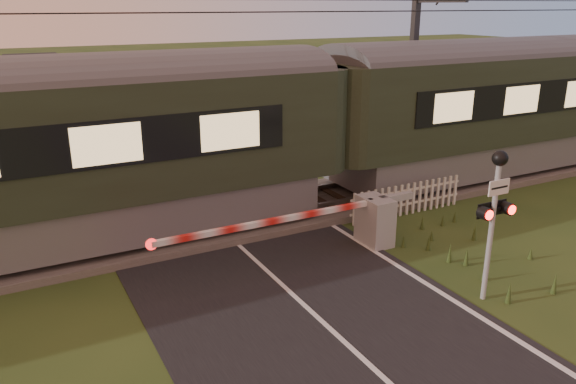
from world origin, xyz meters
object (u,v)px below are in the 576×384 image
crossing_signal (495,200)px  boom_gate (366,220)px  train (322,124)px  catenary_mast (414,62)px  picket_fence (407,199)px

crossing_signal → boom_gate: bearing=100.0°
train → crossing_signal: train is taller
catenary_mast → train: bearing=-156.4°
catenary_mast → crossing_signal: bearing=-120.5°
train → crossing_signal: size_ratio=14.92×
catenary_mast → boom_gate: bearing=-136.8°
boom_gate → crossing_signal: (0.58, -3.31, 1.46)m
train → catenary_mast: bearing=23.6°
picket_fence → catenary_mast: catenary_mast is taller
boom_gate → crossing_signal: 3.66m
boom_gate → catenary_mast: 8.39m
crossing_signal → picket_fence: (1.72, 4.53, -1.67)m
train → boom_gate: size_ratio=6.86×
boom_gate → train: bearing=79.6°
train → boom_gate: train is taller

